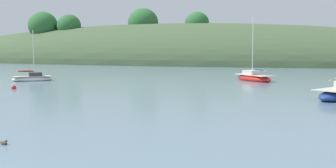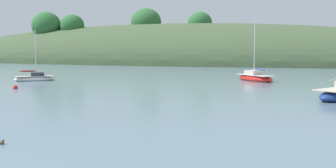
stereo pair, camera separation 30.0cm
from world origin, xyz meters
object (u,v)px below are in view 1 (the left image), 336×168
object	(u,v)px
mooring_buoy_outer	(14,88)
sailboat_yellow_far	(253,78)
sailboat_teal_outer	(33,78)
duck_straggler	(4,143)

from	to	relation	value
mooring_buoy_outer	sailboat_yellow_far	bearing A→B (deg)	40.20
sailboat_teal_outer	duck_straggler	bearing A→B (deg)	-53.97
mooring_buoy_outer	duck_straggler	world-z (taller)	mooring_buoy_outer
sailboat_yellow_far	duck_straggler	xyz separation A→B (m)	(-5.38, -34.71, -0.31)
mooring_buoy_outer	sailboat_teal_outer	bearing A→B (deg)	117.55
sailboat_teal_outer	mooring_buoy_outer	xyz separation A→B (m)	(4.26, -8.16, -0.19)
sailboat_teal_outer	duck_straggler	size ratio (longest dim) A/B	14.26
sailboat_teal_outer	sailboat_yellow_far	bearing A→B (deg)	19.83
sailboat_yellow_far	mooring_buoy_outer	xyz separation A→B (m)	(-20.01, -16.90, -0.25)
sailboat_teal_outer	duck_straggler	world-z (taller)	sailboat_teal_outer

